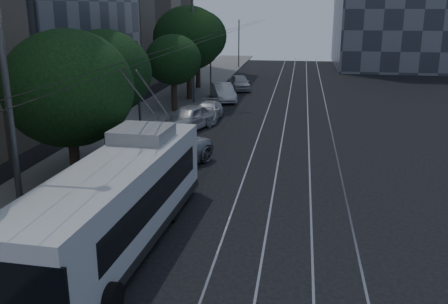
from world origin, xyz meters
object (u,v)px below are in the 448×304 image
Objects in this scene: trolleybus at (119,202)px; car_white_b at (208,111)px; car_white_c at (223,92)px; streetlamp_near at (19,83)px; car_white_d at (240,83)px; streetlamp_far at (198,28)px; pickup_silver at (161,154)px; car_white_a at (188,118)px.

trolleybus is 2.71× the size of car_white_b.
streetlamp_near reaches higher than car_white_c.
car_white_d is (0.60, 13.23, 0.08)m from car_white_b.
streetlamp_far reaches higher than streetlamp_near.
streetlamp_near is at bearing -109.48° from car_white_d.
streetlamp_near is at bearing -77.01° from pickup_silver.
trolleybus is at bearing -105.17° from car_white_d.
pickup_silver is 10.14m from streetlamp_near.
streetlamp_far reaches higher than car_white_d.
trolleybus is at bearing -66.71° from car_white_a.
trolleybus is 19.18m from car_white_b.
trolleybus is 4.69m from streetlamp_near.
streetlamp_near is at bearing -94.53° from car_white_b.
pickup_silver is 18.41m from car_white_c.
streetlamp_far is (-1.77, 5.61, 5.38)m from car_white_b.
trolleybus reaches higher than car_white_c.
pickup_silver is 1.35× the size of car_white_b.
car_white_b is 7.30m from car_white_c.
car_white_c reaches higher than car_white_d.
trolleybus is 2.48× the size of car_white_a.
car_white_a reaches higher than car_white_b.
streetlamp_far reaches higher than car_white_b.
car_white_a is at bearing -82.89° from streetlamp_far.
car_white_a is 17.53m from streetlamp_near.
trolleybus is 26.47m from car_white_c.
pickup_silver is 11.12m from car_white_b.
car_white_d is at bearing 87.97° from car_white_b.
car_white_a is at bearing 86.26° from streetlamp_near.
pickup_silver is 24.36m from car_white_d.
pickup_silver is 8.02m from car_white_a.
car_white_a is 1.06× the size of car_white_c.
pickup_silver is 1.40× the size of car_white_d.
pickup_silver is 0.58× the size of streetlamp_far.
trolleybus is 1.28× the size of streetlamp_near.
car_white_c is (-0.07, 7.30, 0.11)m from car_white_b.
car_white_d is at bearing 103.78° from car_white_a.
car_white_a is at bearing -109.88° from car_white_d.
pickup_silver is 0.64× the size of streetlamp_near.
streetlamp_far is (-2.38, -7.62, 5.30)m from car_white_d.
streetlamp_far is at bearing 118.70° from pickup_silver.
car_white_c is at bearing 104.93° from car_white_a.
streetlamp_far is at bearing 89.97° from streetlamp_near.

